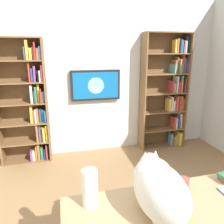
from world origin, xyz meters
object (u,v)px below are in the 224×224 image
object	(u,v)px
desk	(179,224)
cat	(158,186)
bookshelf_right	(29,105)
bookshelf_left	(169,93)
paper_towel_roll	(90,188)
coffee_mug	(184,184)
wall_mounted_tv	(96,85)

from	to	relation	value
desk	cat	bearing A→B (deg)	-18.34
bookshelf_right	desk	size ratio (longest dim) A/B	1.25
bookshelf_left	cat	xyz separation A→B (m)	(1.37, 2.44, -0.13)
cat	paper_towel_roll	xyz separation A→B (m)	(0.43, -0.16, -0.05)
desk	coffee_mug	bearing A→B (deg)	-125.65
bookshelf_right	paper_towel_roll	bearing A→B (deg)	105.89
coffee_mug	wall_mounted_tv	bearing A→B (deg)	-83.07
wall_mounted_tv	paper_towel_roll	bearing A→B (deg)	79.13
paper_towel_roll	coffee_mug	world-z (taller)	paper_towel_roll
wall_mounted_tv	coffee_mug	distance (m)	2.42
bookshelf_right	cat	xyz separation A→B (m)	(-1.08, 2.44, -0.04)
bookshelf_right	coffee_mug	bearing A→B (deg)	121.47
bookshelf_left	wall_mounted_tv	xyz separation A→B (m)	(1.35, -0.09, 0.17)
bookshelf_right	coffee_mug	xyz separation A→B (m)	(-1.39, 2.27, -0.18)
bookshelf_left	paper_towel_roll	size ratio (longest dim) A/B	7.59
desk	bookshelf_right	bearing A→B (deg)	-63.59
bookshelf_left	desk	world-z (taller)	bookshelf_left
paper_towel_roll	bookshelf_right	bearing A→B (deg)	-74.11
bookshelf_right	cat	distance (m)	2.67
bookshelf_right	coffee_mug	size ratio (longest dim) A/B	20.72
bookshelf_right	cat	world-z (taller)	bookshelf_right
bookshelf_right	desk	world-z (taller)	bookshelf_right
bookshelf_right	paper_towel_roll	world-z (taller)	bookshelf_right
bookshelf_left	wall_mounted_tv	distance (m)	1.37
bookshelf_left	coffee_mug	size ratio (longest dim) A/B	21.88
bookshelf_left	wall_mounted_tv	bearing A→B (deg)	-3.61
wall_mounted_tv	cat	size ratio (longest dim) A/B	1.27
bookshelf_left	wall_mounted_tv	world-z (taller)	bookshelf_left
bookshelf_left	coffee_mug	xyz separation A→B (m)	(1.06, 2.27, -0.27)
bookshelf_left	cat	distance (m)	2.80
cat	paper_towel_roll	bearing A→B (deg)	-19.89
bookshelf_right	wall_mounted_tv	distance (m)	1.14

